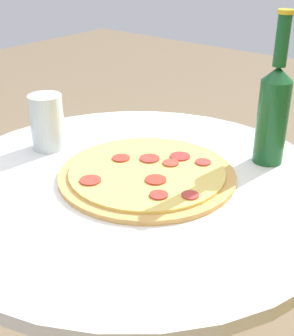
{
  "coord_description": "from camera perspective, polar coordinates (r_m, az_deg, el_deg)",
  "views": [
    {
      "loc": [
        0.62,
        0.53,
        1.15
      ],
      "look_at": [
        -0.02,
        0.01,
        0.73
      ],
      "focal_mm": 50.0,
      "sensor_mm": 36.0,
      "label": 1
    }
  ],
  "objects": [
    {
      "name": "pizza",
      "position": [
        0.93,
        0.02,
        -0.67
      ],
      "size": [
        0.35,
        0.35,
        0.02
      ],
      "color": "tan",
      "rests_on": "table"
    },
    {
      "name": "table",
      "position": [
        1.04,
        -1.27,
        -11.56
      ],
      "size": [
        0.8,
        0.8,
        0.71
      ],
      "color": "white",
      "rests_on": "ground_plane"
    },
    {
      "name": "drinking_glass",
      "position": [
        1.07,
        -12.09,
        5.5
      ],
      "size": [
        0.07,
        0.07,
        0.12
      ],
      "color": "silver",
      "rests_on": "table"
    },
    {
      "name": "beer_bottle",
      "position": [
        0.99,
        15.16,
        6.88
      ],
      "size": [
        0.06,
        0.06,
        0.31
      ],
      "color": "#144C23",
      "rests_on": "table"
    }
  ]
}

